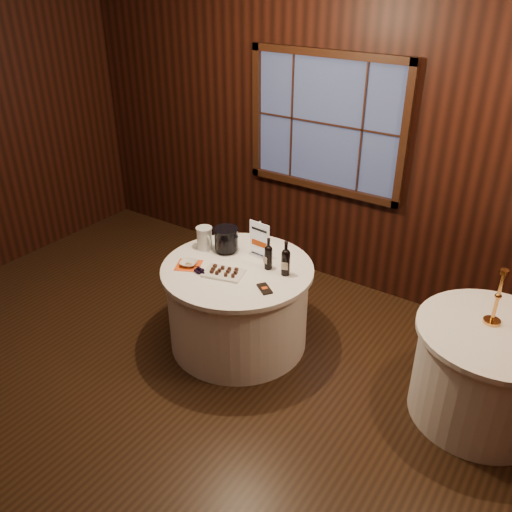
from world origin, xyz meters
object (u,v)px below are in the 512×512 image
Objects in this scene: chocolate_plate at (224,272)px; grape_bunch at (201,270)px; main_table at (238,305)px; side_table at (485,373)px; brass_candlestick at (496,304)px; sign_stand at (260,245)px; glass_pitcher at (205,238)px; cracker_bowl at (189,263)px; port_bottle_left at (268,256)px; chocolate_box at (265,289)px; ice_bucket at (226,239)px; port_bottle_right at (286,260)px.

chocolate_plate reaches higher than grape_bunch.
main_table is 1.19× the size of side_table.
brass_candlestick is (1.95, 0.38, 0.54)m from main_table.
main_table is 0.56m from sign_stand.
main_table is at bearing -169.00° from brass_candlestick.
chocolate_plate is at bearing -9.08° from glass_pitcher.
sign_stand is 1.79× the size of grape_bunch.
side_table is 7.72× the size of cracker_bowl.
main_table is 0.57m from cracker_bowl.
port_bottle_left is at bearing 41.09° from grape_bunch.
main_table is at bearing 30.92° from cracker_bowl.
side_table is 1.85m from port_bottle_left.
side_table is 1.73m from chocolate_box.
brass_candlestick reaches higher than side_table.
grape_bunch is (-0.20, -0.24, 0.40)m from main_table.
sign_stand is 1.90m from brass_candlestick.
sign_stand reaches higher than chocolate_plate.
chocolate_box is 1.67m from brass_candlestick.
chocolate_box is at bearing -164.03° from side_table.
port_bottle_left reaches higher than ice_bucket.
ice_bucket is at bearing 96.20° from grape_bunch.
glass_pitcher is 0.48× the size of brass_candlestick.
port_bottle_right reaches higher than glass_pitcher.
side_table is at bearing 12.78° from chocolate_plate.
sign_stand is 1.21× the size of port_bottle_left.
port_bottle_left is at bearing -5.15° from ice_bucket.
sign_stand reaches higher than cracker_bowl.
sign_stand is (0.05, 0.26, 0.50)m from main_table.
grape_bunch is 1.33× the size of cracker_bowl.
chocolate_box is 0.37× the size of brass_candlestick.
brass_candlestick is (2.30, 0.59, 0.13)m from cracker_bowl.
grape_bunch is at bearing -129.26° from main_table.
cracker_bowl is (-0.33, -0.05, 0.00)m from chocolate_plate.
chocolate_plate is 0.40m from chocolate_box.
brass_candlestick is (1.72, 0.25, 0.04)m from port_bottle_left.
side_table is 2.44m from cracker_bowl.
cracker_bowl is (-0.35, -0.21, 0.40)m from main_table.
grape_bunch is (-0.58, -0.08, 0.01)m from chocolate_box.
main_table is 6.89× the size of grape_bunch.
port_bottle_left is 1.34× the size of glass_pitcher.
chocolate_box is at bearing -28.16° from ice_bucket.
brass_candlestick is at bearing -8.68° from port_bottle_right.
main_table is 0.66m from glass_pitcher.
cracker_bowl reaches higher than chocolate_box.
port_bottle_left is 0.57m from grape_bunch.
side_table is at bearing 28.33° from glass_pitcher.
chocolate_plate reaches higher than cracker_bowl.
port_bottle_right is 2.15× the size of cracker_bowl.
port_bottle_left is 1.98× the size of cracker_bowl.
port_bottle_left is 0.65m from glass_pitcher.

